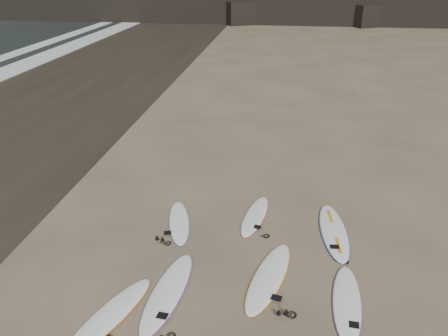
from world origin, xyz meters
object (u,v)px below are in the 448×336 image
object	(u,v)px
surfboard_2	(269,276)
surfboard_6	(255,216)
surfboard_7	(334,231)
surfboard_5	(179,222)
surfboard_1	(168,291)
surfboard_3	(347,302)
surfboard_0	(110,315)

from	to	relation	value
surfboard_2	surfboard_6	size ratio (longest dim) A/B	1.19
surfboard_6	surfboard_7	xyz separation A→B (m)	(2.17, -0.52, 0.01)
surfboard_6	surfboard_5	bearing A→B (deg)	-153.22
surfboard_1	surfboard_6	xyz separation A→B (m)	(1.68, 3.44, -0.01)
surfboard_2	surfboard_3	distance (m)	1.80
surfboard_0	surfboard_2	xyz separation A→B (m)	(3.20, 1.66, 0.00)
surfboard_5	surfboard_3	bearing A→B (deg)	-46.53
surfboard_3	surfboard_6	bearing A→B (deg)	129.10
surfboard_6	surfboard_0	bearing A→B (deg)	-111.89
surfboard_1	surfboard_5	size ratio (longest dim) A/B	1.21
surfboard_1	surfboard_6	distance (m)	3.83
surfboard_1	surfboard_6	size ratio (longest dim) A/B	1.21
surfboard_3	surfboard_6	world-z (taller)	surfboard_3
surfboard_3	surfboard_0	bearing A→B (deg)	-163.04
surfboard_0	surfboard_5	bearing A→B (deg)	101.46
surfboard_5	surfboard_6	world-z (taller)	same
surfboard_6	surfboard_7	distance (m)	2.23
surfboard_5	surfboard_1	bearing A→B (deg)	-97.03
surfboard_3	surfboard_1	bearing A→B (deg)	-172.17
surfboard_7	surfboard_6	bearing A→B (deg)	162.78
surfboard_0	surfboard_3	distance (m)	5.01
surfboard_1	surfboard_3	size ratio (longest dim) A/B	1.12
surfboard_1	surfboard_2	size ratio (longest dim) A/B	1.01
surfboard_7	surfboard_5	bearing A→B (deg)	177.65
surfboard_1	surfboard_5	xyz separation A→B (m)	(-0.40, 2.82, -0.01)
surfboard_1	surfboard_7	xyz separation A→B (m)	(3.85, 2.91, 0.00)
surfboard_0	surfboard_3	size ratio (longest dim) A/B	1.04
surfboard_7	surfboard_0	bearing A→B (deg)	-145.87
surfboard_3	surfboard_7	world-z (taller)	surfboard_7
surfboard_6	surfboard_3	bearing A→B (deg)	-45.51
surfboard_2	surfboard_5	xyz separation A→B (m)	(-2.59, 2.01, -0.01)
surfboard_1	surfboard_7	bearing A→B (deg)	43.33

